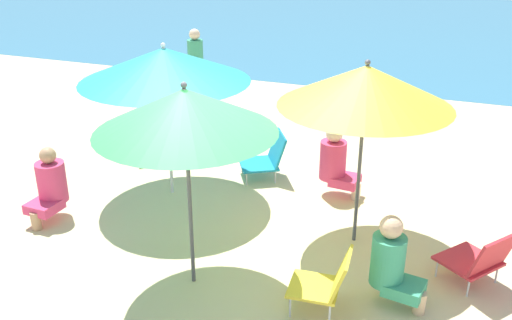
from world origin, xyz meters
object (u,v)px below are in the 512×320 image
at_px(person_c, 196,75).
at_px(person_d, 336,162).
at_px(umbrella_yellow, 366,86).
at_px(person_a, 50,185).
at_px(umbrella_green, 185,111).
at_px(umbrella_teal, 164,65).
at_px(beach_chair_c, 326,281).
at_px(beach_chair_b, 149,137).
at_px(person_b, 392,263).
at_px(beach_chair_a, 267,157).
at_px(beach_chair_d, 480,258).

height_order(person_c, person_d, person_c).
xyz_separation_m(umbrella_yellow, person_d, (-0.49, 1.05, -1.35)).
relative_size(person_a, person_d, 0.95).
xyz_separation_m(umbrella_green, umbrella_teal, (-1.17, 1.72, -0.08)).
relative_size(person_a, person_c, 0.56).
bearing_deg(umbrella_green, beach_chair_c, 0.29).
height_order(umbrella_teal, beach_chair_b, umbrella_teal).
distance_m(beach_chair_c, person_b, 0.65).
bearing_deg(umbrella_yellow, umbrella_green, -135.00).
bearing_deg(umbrella_green, umbrella_yellow, 45.00).
height_order(beach_chair_a, beach_chair_b, beach_chair_a).
height_order(umbrella_teal, beach_chair_a, umbrella_teal).
bearing_deg(person_b, person_a, -174.08).
distance_m(umbrella_teal, person_b, 3.63).
xyz_separation_m(beach_chair_b, beach_chair_c, (3.48, -2.71, 0.02)).
height_order(person_b, person_c, person_c).
xyz_separation_m(umbrella_green, beach_chair_a, (-0.14, 2.62, -1.52)).
distance_m(beach_chair_d, person_a, 4.92).
xyz_separation_m(umbrella_green, person_a, (-2.20, 0.57, -1.38)).
xyz_separation_m(umbrella_teal, person_b, (3.10, -1.38, -1.30)).
relative_size(beach_chair_b, person_d, 0.79).
bearing_deg(umbrella_teal, beach_chair_a, 41.25).
distance_m(person_a, person_c, 3.96).
bearing_deg(beach_chair_b, person_a, -43.69).
bearing_deg(person_c, umbrella_teal, 32.48).
bearing_deg(beach_chair_c, umbrella_yellow, -94.76).
height_order(umbrella_yellow, person_d, umbrella_yellow).
bearing_deg(person_c, person_b, 57.51).
height_order(umbrella_teal, person_c, umbrella_teal).
bearing_deg(beach_chair_a, person_b, 101.67).
distance_m(beach_chair_b, beach_chair_c, 4.41).
bearing_deg(person_a, person_c, -177.92).
distance_m(beach_chair_a, beach_chair_d, 3.31).
relative_size(beach_chair_a, beach_chair_c, 1.25).
xyz_separation_m(beach_chair_c, person_d, (-0.49, 2.41, 0.16)).
bearing_deg(person_d, umbrella_teal, -156.03).
xyz_separation_m(umbrella_teal, umbrella_yellow, (2.55, -0.35, 0.08)).
bearing_deg(person_a, beach_chair_d, 96.98).
height_order(umbrella_teal, umbrella_yellow, umbrella_yellow).
relative_size(umbrella_teal, beach_chair_b, 2.79).
xyz_separation_m(beach_chair_d, person_b, (-0.78, -0.59, 0.13)).
height_order(beach_chair_a, beach_chair_d, beach_chair_d).
distance_m(umbrella_teal, person_c, 3.09).
xyz_separation_m(beach_chair_d, person_a, (-4.90, -0.36, 0.13)).
relative_size(umbrella_teal, person_d, 2.20).
xyz_separation_m(beach_chair_d, person_c, (-4.86, 3.57, 0.52)).
distance_m(beach_chair_a, beach_chair_c, 3.03).
distance_m(umbrella_green, person_c, 5.09).
relative_size(beach_chair_a, person_d, 0.81).
height_order(umbrella_green, beach_chair_b, umbrella_green).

